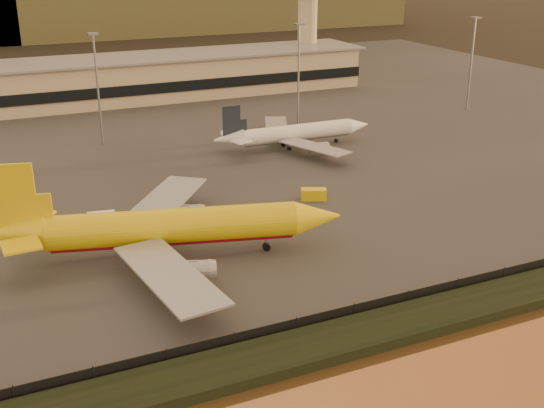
# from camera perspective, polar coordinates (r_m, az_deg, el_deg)

# --- Properties ---
(ground) EXTENTS (900.00, 900.00, 0.00)m
(ground) POSITION_cam_1_polar(r_m,az_deg,el_deg) (95.92, 1.77, -6.43)
(ground) COLOR black
(ground) RESTS_ON ground
(embankment) EXTENTS (320.00, 7.00, 1.40)m
(embankment) POSITION_cam_1_polar(r_m,az_deg,el_deg) (82.71, 7.10, -10.89)
(embankment) COLOR black
(embankment) RESTS_ON ground
(tarmac) EXTENTS (320.00, 220.00, 0.20)m
(tarmac) POSITION_cam_1_polar(r_m,az_deg,el_deg) (180.75, -11.80, 6.46)
(tarmac) COLOR #2D2D2D
(tarmac) RESTS_ON ground
(perimeter_fence) EXTENTS (300.00, 0.05, 2.20)m
(perimeter_fence) POSITION_cam_1_polar(r_m,az_deg,el_deg) (85.31, 5.71, -9.28)
(perimeter_fence) COLOR black
(perimeter_fence) RESTS_ON tarmac
(terminal_building) EXTENTS (202.00, 25.00, 12.60)m
(terminal_building) POSITION_cam_1_polar(r_m,az_deg,el_deg) (206.52, -17.92, 9.44)
(terminal_building) COLOR tan
(terminal_building) RESTS_ON tarmac
(control_tower) EXTENTS (11.20, 11.20, 35.50)m
(control_tower) POSITION_cam_1_polar(r_m,az_deg,el_deg) (234.72, 3.00, 15.49)
(control_tower) COLOR tan
(control_tower) RESTS_ON tarmac
(apron_light_masts) EXTENTS (152.20, 12.20, 25.40)m
(apron_light_masts) POSITION_cam_1_polar(r_m,az_deg,el_deg) (162.68, -5.30, 10.85)
(apron_light_masts) COLOR slate
(apron_light_masts) RESTS_ON tarmac
(dhl_cargo_jet) EXTENTS (51.85, 49.68, 15.70)m
(dhl_cargo_jet) POSITION_cam_1_polar(r_m,az_deg,el_deg) (101.54, -8.75, -2.01)
(dhl_cargo_jet) COLOR #DBBC0B
(dhl_cargo_jet) RESTS_ON tarmac
(white_narrowbody_jet) EXTENTS (38.60, 37.77, 11.12)m
(white_narrowbody_jet) POSITION_cam_1_polar(r_m,az_deg,el_deg) (156.22, 1.90, 5.92)
(white_narrowbody_jet) COLOR white
(white_narrowbody_jet) RESTS_ON tarmac
(gse_vehicle_yellow) EXTENTS (5.02, 3.80, 2.06)m
(gse_vehicle_yellow) POSITION_cam_1_polar(r_m,az_deg,el_deg) (124.65, 3.50, 0.82)
(gse_vehicle_yellow) COLOR #DBBC0B
(gse_vehicle_yellow) RESTS_ON tarmac
(gse_vehicle_white) EXTENTS (4.77, 2.75, 2.03)m
(gse_vehicle_white) POSITION_cam_1_polar(r_m,az_deg,el_deg) (117.08, -14.08, -1.18)
(gse_vehicle_white) COLOR white
(gse_vehicle_white) RESTS_ON tarmac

